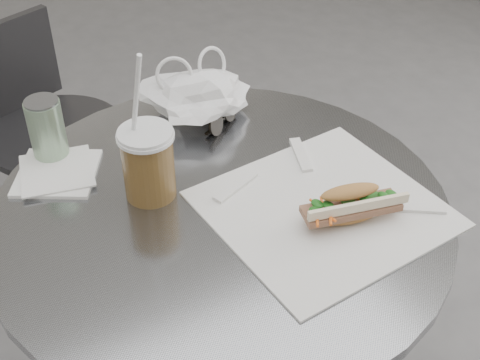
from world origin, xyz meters
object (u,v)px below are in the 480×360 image
cafe_table (223,315)px  drink_can (47,130)px  chair_far (55,165)px  banh_mi (350,205)px  iced_coffee (148,162)px  sunglasses (222,119)px

cafe_table → drink_can: (-0.20, 0.27, 0.33)m
cafe_table → chair_far: bearing=96.1°
banh_mi → drink_can: 0.54m
iced_coffee → sunglasses: iced_coffee is taller
drink_can → banh_mi: bearing=-48.9°
iced_coffee → sunglasses: (0.20, 0.12, -0.05)m
banh_mi → iced_coffee: iced_coffee is taller
chair_far → drink_can: (-0.11, -0.55, 0.48)m
iced_coffee → chair_far: bearing=90.3°
cafe_table → sunglasses: size_ratio=8.21×
iced_coffee → drink_can: (-0.11, 0.18, -0.01)m
chair_far → banh_mi: bearing=86.3°
chair_far → iced_coffee: (0.00, -0.74, 0.49)m
iced_coffee → drink_can: size_ratio=2.27×
chair_far → drink_can: 0.74m
chair_far → banh_mi: 1.09m
cafe_table → drink_can: 0.47m
banh_mi → drink_can: bearing=145.3°
drink_can → sunglasses: bearing=-12.0°
cafe_table → drink_can: bearing=125.9°
cafe_table → iced_coffee: 0.36m
sunglasses → chair_far: bearing=75.6°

